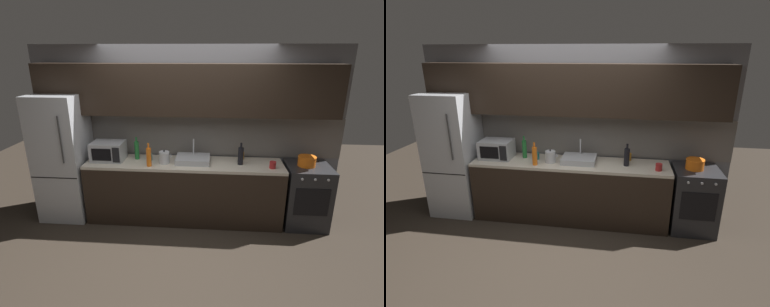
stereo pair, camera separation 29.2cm
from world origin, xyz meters
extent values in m
plane|color=#2D261E|center=(0.00, 0.00, 0.00)|extent=(10.00, 10.00, 0.00)
cube|color=slate|center=(0.00, 1.30, 1.25)|extent=(4.55, 0.10, 2.50)
cube|color=slate|center=(0.00, 1.25, 1.20)|extent=(4.55, 0.01, 0.60)
cube|color=black|center=(0.00, 1.08, 1.90)|extent=(4.18, 0.34, 0.70)
cube|color=black|center=(0.00, 0.90, 0.43)|extent=(2.81, 0.60, 0.86)
cube|color=beige|center=(0.00, 0.90, 0.88)|extent=(2.81, 0.60, 0.04)
cube|color=#B7BABF|center=(-1.78, 0.90, 0.92)|extent=(0.68, 0.66, 1.85)
cube|color=black|center=(-1.78, 0.57, 0.74)|extent=(0.67, 0.00, 0.01)
cylinder|color=#333333|center=(-1.60, 0.55, 1.29)|extent=(0.02, 0.02, 0.65)
cube|color=#232326|center=(1.74, 0.90, 0.45)|extent=(0.60, 0.60, 0.90)
cube|color=black|center=(1.74, 0.60, 0.50)|extent=(0.45, 0.01, 0.40)
cylinder|color=#B2B2B7|center=(1.58, 0.59, 0.83)|extent=(0.03, 0.02, 0.03)
cylinder|color=#B2B2B7|center=(1.74, 0.59, 0.83)|extent=(0.03, 0.02, 0.03)
cylinder|color=#B2B2B7|center=(1.91, 0.59, 0.83)|extent=(0.03, 0.02, 0.03)
cube|color=#A8AAAF|center=(-1.10, 0.92, 1.04)|extent=(0.46, 0.34, 0.27)
cube|color=black|center=(-1.14, 0.75, 1.04)|extent=(0.28, 0.01, 0.18)
cube|color=black|center=(-0.94, 0.75, 1.04)|extent=(0.10, 0.01, 0.22)
cube|color=#ADAFB5|center=(0.12, 0.93, 0.94)|extent=(0.48, 0.38, 0.08)
cylinder|color=silver|center=(0.12, 1.06, 1.09)|extent=(0.02, 0.02, 0.22)
cylinder|color=#B7BABF|center=(-0.28, 0.85, 0.98)|extent=(0.15, 0.15, 0.17)
sphere|color=black|center=(-0.28, 0.85, 1.08)|extent=(0.02, 0.02, 0.02)
cone|color=#B7BABF|center=(-0.18, 0.85, 1.02)|extent=(0.03, 0.03, 0.05)
cylinder|color=orange|center=(-0.47, 0.72, 1.03)|extent=(0.07, 0.07, 0.26)
cylinder|color=orange|center=(-0.47, 0.72, 1.19)|extent=(0.03, 0.03, 0.07)
cylinder|color=#1E6B2D|center=(-0.70, 0.99, 1.03)|extent=(0.07, 0.07, 0.26)
cylinder|color=#1E6B2D|center=(-0.70, 0.99, 1.20)|extent=(0.03, 0.03, 0.07)
cylinder|color=black|center=(0.80, 0.89, 1.02)|extent=(0.08, 0.08, 0.24)
cylinder|color=black|center=(0.80, 0.89, 1.18)|extent=(0.03, 0.03, 0.07)
cylinder|color=#A82323|center=(1.22, 0.77, 0.95)|extent=(0.09, 0.09, 0.10)
cylinder|color=#19666B|center=(-0.51, 0.95, 0.95)|extent=(0.08, 0.08, 0.10)
cylinder|color=#B27019|center=(0.83, 1.11, 0.95)|extent=(0.08, 0.08, 0.11)
cylinder|color=orange|center=(1.70, 0.90, 0.96)|extent=(0.24, 0.24, 0.12)
cylinder|color=orange|center=(1.70, 0.90, 1.03)|extent=(0.24, 0.24, 0.02)
camera|label=1|loc=(0.44, -3.06, 2.40)|focal=27.84mm
camera|label=2|loc=(0.73, -3.02, 2.40)|focal=27.84mm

